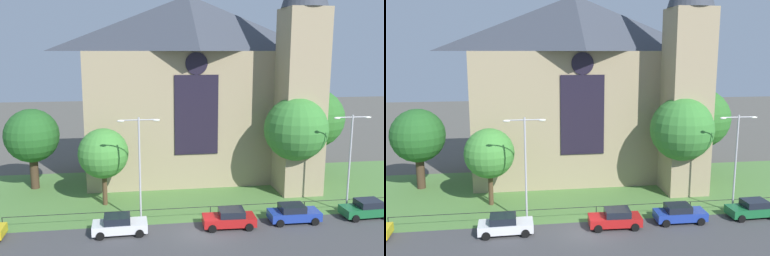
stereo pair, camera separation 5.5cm
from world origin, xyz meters
The scene contains 15 objects.
ground centered at (0.00, 10.00, 0.00)m, with size 160.00×160.00×0.00m, color #56544C.
road_asphalt centered at (0.00, -2.00, 0.00)m, with size 120.00×8.00×0.01m, color #424244.
grass_verge centered at (0.00, 8.00, 0.00)m, with size 120.00×20.00×0.01m, color #517F3D.
church_building centered at (2.07, 15.82, 10.27)m, with size 23.20×16.20×26.00m.
iron_railing centered at (1.30, 2.50, 0.98)m, with size 33.40×0.07×1.13m.
tree_left_near centered at (-7.71, 7.18, 4.86)m, with size 4.55×4.55×7.15m.
tree_left_far centered at (-15.18, 12.93, 5.51)m, with size 5.45×5.45×8.29m.
tree_right_near centered at (10.37, 6.95, 6.60)m, with size 6.06×6.06×9.71m.
tree_right_far centered at (15.35, 13.86, 6.47)m, with size 6.63×6.63×9.83m.
streetlamp_near centered at (-4.52, 2.40, 5.58)m, with size 3.37×0.26×8.86m.
streetlamp_far centered at (13.50, 2.40, 5.48)m, with size 3.37×0.26×8.67m.
parked_car_white centered at (-6.21, 0.64, 0.74)m, with size 4.24×2.09×1.51m.
parked_car_red centered at (2.53, 0.66, 0.74)m, with size 4.27×2.17×1.51m.
parked_car_blue centered at (8.04, 0.95, 0.74)m, with size 4.23×2.09×1.51m.
parked_car_green centered at (14.60, 1.07, 0.74)m, with size 4.26×2.14×1.51m.
Camera 1 is at (-4.86, -29.97, 13.98)m, focal length 38.73 mm.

